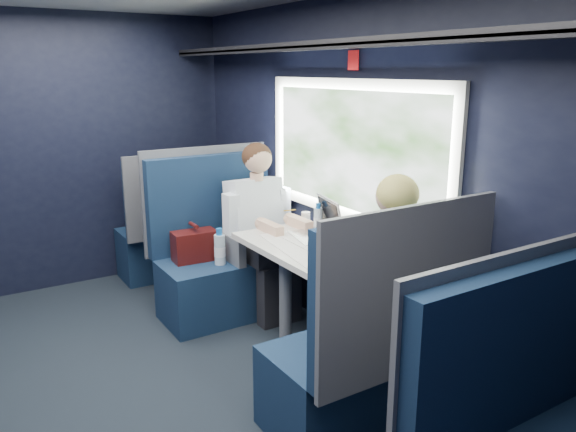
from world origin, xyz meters
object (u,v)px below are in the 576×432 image
table (305,256)px  laptop (322,226)px  man (261,222)px  seat_bay_near (221,259)px  cup (306,218)px  bottle_small (318,219)px  seat_bay_far (370,354)px  seat_row_front (178,232)px  woman (387,278)px

table → laptop: size_ratio=2.46×
laptop → man: bearing=101.4°
seat_bay_near → cup: bearing=-42.7°
seat_bay_near → bottle_small: size_ratio=6.16×
table → seat_bay_far: bearing=-101.8°
seat_bay_near → seat_bay_far: size_ratio=1.00×
seat_row_front → woman: woman is taller
seat_row_front → man: size_ratio=0.88×
seat_row_front → bottle_small: (0.42, -1.59, 0.42)m
seat_row_front → woman: bearing=-84.3°
bottle_small → cup: (0.05, 0.23, -0.05)m
seat_row_front → cup: seat_row_front is taller
man → cup: man is taller
seat_row_front → seat_bay_far: bearing=-90.0°
seat_bay_far → bottle_small: 1.23m
seat_bay_far → laptop: bearing=68.8°
laptop → cup: size_ratio=4.82×
table → seat_row_front: 1.82m
table → seat_row_front: (-0.18, 1.80, -0.25)m
seat_bay_near → woman: bearing=-80.7°
table → woman: size_ratio=0.76×
cup → seat_bay_near: bearing=137.3°
laptop → bottle_small: (0.05, 0.12, 0.02)m
man → woman: bearing=-90.0°
table → bottle_small: bottle_small is taller
seat_bay_far → woman: size_ratio=0.95×
woman → seat_bay_far: bearing=-146.2°
seat_bay_far → cup: seat_bay_far is taller
seat_bay_far → man: 1.62m
laptop → seat_row_front: bearing=102.3°
woman → bottle_small: (0.17, 0.91, 0.10)m
seat_row_front → laptop: size_ratio=2.85×
seat_bay_far → woman: woman is taller
man → bottle_small: size_ratio=6.46×
woman → cup: (0.22, 1.14, 0.05)m
seat_bay_near → seat_row_front: bearing=89.5°
seat_bay_far → seat_row_front: (0.00, 2.67, -0.00)m
man → laptop: size_ratio=3.25×
table → cup: 0.53m
table → woman: woman is taller
seat_bay_near → seat_bay_far: (0.01, -1.75, -0.01)m
table → woman: 0.71m
woman → bottle_small: 0.93m
woman → laptop: size_ratio=3.25×
seat_bay_near → cup: size_ratio=14.93×
table → cup: bearing=55.9°
woman → cup: bearing=78.9°
table → man: man is taller
cup → bottle_small: bearing=-102.6°
man → laptop: 0.63m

